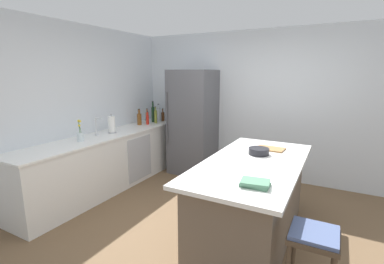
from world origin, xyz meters
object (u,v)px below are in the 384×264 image
(vinegar_bottle, at_px, (147,117))
(bar_stool, at_px, (313,246))
(refrigerator, at_px, (193,122))
(olive_oil_bottle, at_px, (156,116))
(cutting_board, at_px, (270,149))
(whiskey_bottle, at_px, (139,119))
(soda_bottle, at_px, (159,114))
(paper_towel_roll, at_px, (112,125))
(wine_bottle, at_px, (153,114))
(hot_sauce_bottle, at_px, (148,119))
(flower_vase, at_px, (80,135))
(sink_faucet, at_px, (97,126))
(kitchen_island, at_px, (252,200))
(cookbook_stack, at_px, (255,183))
(syrup_bottle, at_px, (163,116))
(mixing_bowl, at_px, (259,151))

(vinegar_bottle, bearing_deg, bar_stool, -34.26)
(refrigerator, height_order, olive_oil_bottle, refrigerator)
(bar_stool, bearing_deg, cutting_board, 115.61)
(whiskey_bottle, bearing_deg, soda_bottle, 77.37)
(paper_towel_roll, relative_size, wine_bottle, 0.75)
(hot_sauce_bottle, bearing_deg, flower_vase, -90.91)
(wine_bottle, bearing_deg, cutting_board, -21.83)
(bar_stool, height_order, flower_vase, flower_vase)
(hot_sauce_bottle, bearing_deg, olive_oil_bottle, 72.46)
(wine_bottle, bearing_deg, soda_bottle, 55.96)
(flower_vase, height_order, cutting_board, flower_vase)
(refrigerator, bearing_deg, sink_faucet, -120.81)
(kitchen_island, bearing_deg, soda_bottle, 145.18)
(vinegar_bottle, xyz_separation_m, cookbook_stack, (2.73, -2.09, -0.07))
(sink_faucet, relative_size, vinegar_bottle, 1.03)
(paper_towel_roll, xyz_separation_m, syrup_bottle, (0.08, 1.36, -0.04))
(soda_bottle, distance_m, cookbook_stack, 3.55)
(flower_vase, height_order, mixing_bowl, flower_vase)
(olive_oil_bottle, bearing_deg, vinegar_bottle, -150.75)
(syrup_bottle, distance_m, hot_sauce_bottle, 0.47)
(paper_towel_roll, relative_size, cutting_board, 0.89)
(vinegar_bottle, bearing_deg, flower_vase, -87.86)
(olive_oil_bottle, bearing_deg, wine_bottle, 144.27)
(flower_vase, bearing_deg, refrigerator, 65.91)
(soda_bottle, distance_m, wine_bottle, 0.12)
(bar_stool, relative_size, soda_bottle, 1.96)
(kitchen_island, bearing_deg, flower_vase, -174.98)
(sink_faucet, bearing_deg, refrigerator, 59.19)
(refrigerator, relative_size, syrup_bottle, 7.51)
(sink_faucet, distance_m, hot_sauce_bottle, 1.18)
(cutting_board, bearing_deg, sink_faucet, -170.63)
(soda_bottle, bearing_deg, kitchen_island, -34.82)
(hot_sauce_bottle, distance_m, mixing_bowl, 2.63)
(whiskey_bottle, height_order, mixing_bowl, whiskey_bottle)
(vinegar_bottle, bearing_deg, wine_bottle, 84.63)
(olive_oil_bottle, bearing_deg, refrigerator, 10.68)
(kitchen_island, relative_size, vinegar_bottle, 7.06)
(hot_sauce_bottle, height_order, mixing_bowl, hot_sauce_bottle)
(wine_bottle, height_order, cutting_board, wine_bottle)
(flower_vase, distance_m, syrup_bottle, 2.01)
(cookbook_stack, bearing_deg, vinegar_bottle, 142.46)
(paper_towel_roll, height_order, syrup_bottle, paper_towel_roll)
(syrup_bottle, height_order, mixing_bowl, syrup_bottle)
(whiskey_bottle, bearing_deg, flower_vase, -86.55)
(wine_bottle, height_order, hot_sauce_bottle, wine_bottle)
(kitchen_island, xyz_separation_m, flower_vase, (-2.46, -0.22, 0.52))
(olive_oil_bottle, distance_m, hot_sauce_bottle, 0.20)
(olive_oil_bottle, xyz_separation_m, hot_sauce_bottle, (-0.06, -0.18, -0.03))
(bar_stool, relative_size, vinegar_bottle, 2.40)
(refrigerator, height_order, sink_faucet, refrigerator)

